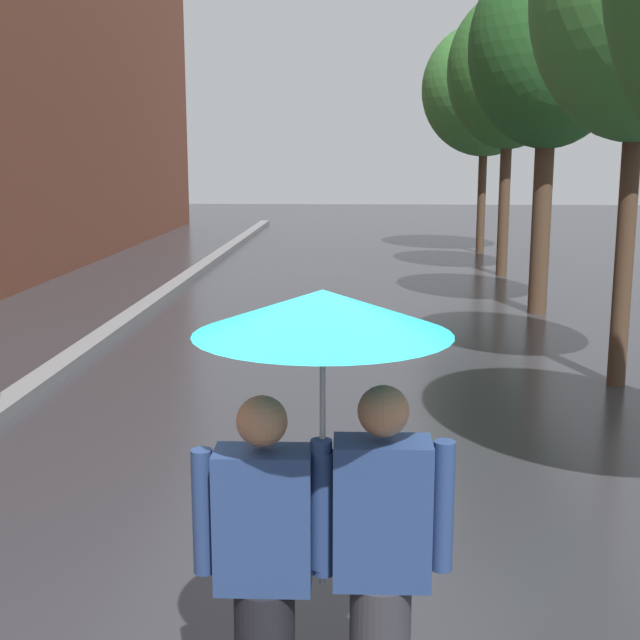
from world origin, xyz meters
name	(u,v)px	position (x,y,z in m)	size (l,w,h in m)	color
kerb_strip	(137,312)	(-3.20, 10.00, 0.06)	(0.30, 36.00, 0.12)	slate
street_tree_2	(550,50)	(3.26, 10.60, 4.14)	(2.50, 2.50, 5.72)	#473323
street_tree_3	(509,72)	(3.36, 14.97, 4.19)	(2.53, 2.53, 5.78)	#473323
street_tree_4	(485,90)	(3.44, 19.13, 4.12)	(3.20, 3.20, 5.79)	#473323
couple_under_umbrella	(323,465)	(0.28, -0.07, 1.33)	(1.08, 1.04, 2.06)	black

